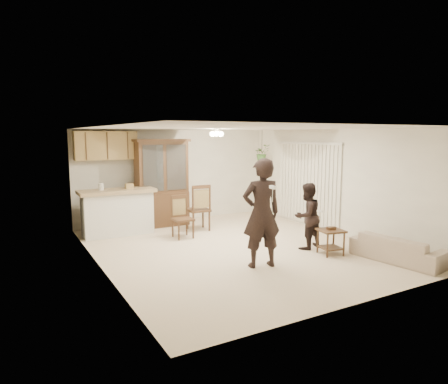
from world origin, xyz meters
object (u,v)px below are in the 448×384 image
adult (261,218)px  sofa (398,242)px  china_hutch (162,183)px  chair_hutch_left (135,215)px  child (307,217)px  chair_bar (183,226)px  side_table (331,242)px  chair_hutch_right (198,217)px

adult → sofa: bearing=169.2°
china_hutch → chair_hutch_left: (-0.70, 0.11, -0.79)m
china_hutch → sofa: bearing=-61.2°
adult → child: bearing=-149.9°
child → china_hutch: size_ratio=0.60×
chair_hutch_left → sofa: bearing=-21.7°
chair_bar → adult: bearing=-81.6°
side_table → chair_bar: 3.34m
child → chair_hutch_left: size_ratio=1.19×
china_hutch → chair_hutch_left: 1.07m
adult → china_hutch: china_hutch is taller
child → chair_hutch_right: size_ratio=1.17×
adult → side_table: adult is taller
sofa → china_hutch: bearing=21.0°
child → chair_hutch_left: child is taller
china_hutch → chair_bar: size_ratio=2.31×
chair_bar → sofa: bearing=-52.3°
chair_hutch_right → side_table: bearing=118.1°
child → chair_bar: (-1.90, 2.08, -0.40)m
child → sofa: bearing=113.0°
chair_bar → chair_hutch_left: 1.66m
sofa → child: 1.80m
child → chair_bar: 2.84m
child → chair_hutch_left: (-2.57, 3.60, -0.35)m
child → chair_hutch_left: 4.44m
adult → chair_hutch_left: 4.27m
chair_hutch_right → sofa: bearing=122.5°
chair_hutch_left → child: bearing=-20.7°
side_table → chair_hutch_left: chair_hutch_left is taller
china_hutch → chair_hutch_right: size_ratio=1.95×
china_hutch → chair_hutch_left: china_hutch is taller
adult → child: 1.58m
side_table → chair_hutch_right: chair_hutch_right is taller
child → china_hutch: 3.98m
sofa → chair_hutch_right: size_ratio=1.62×
sofa → chair_hutch_right: 4.64m
china_hutch → chair_hutch_left: size_ratio=1.99×
chair_hutch_right → adult: bearing=90.0°
adult → chair_hutch_left: (-1.08, 4.09, -0.58)m
china_hutch → chair_hutch_right: (0.61, -0.89, -0.79)m
adult → child: adult is taller
sofa → china_hutch: china_hutch is taller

